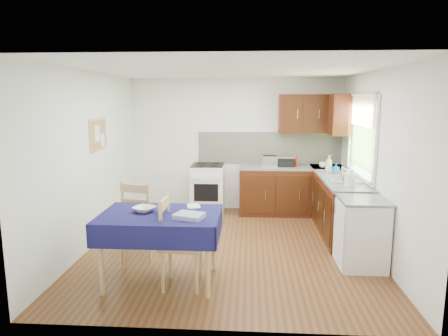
# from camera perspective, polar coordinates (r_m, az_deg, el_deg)

# --- Properties ---
(floor) EXTENTS (4.20, 4.20, 0.00)m
(floor) POSITION_cam_1_polar(r_m,az_deg,el_deg) (5.87, 0.80, -11.27)
(floor) COLOR #512A15
(floor) RESTS_ON ground
(ceiling) EXTENTS (4.00, 4.20, 0.02)m
(ceiling) POSITION_cam_1_polar(r_m,az_deg,el_deg) (5.49, 0.87, 13.85)
(ceiling) COLOR white
(ceiling) RESTS_ON wall_back
(wall_back) EXTENTS (4.00, 0.02, 2.50)m
(wall_back) POSITION_cam_1_polar(r_m,az_deg,el_deg) (7.63, 1.61, 3.32)
(wall_back) COLOR white
(wall_back) RESTS_ON ground
(wall_front) EXTENTS (4.00, 0.02, 2.50)m
(wall_front) POSITION_cam_1_polar(r_m,az_deg,el_deg) (3.49, -0.86, -4.52)
(wall_front) COLOR white
(wall_front) RESTS_ON ground
(wall_left) EXTENTS (0.02, 4.20, 2.50)m
(wall_left) POSITION_cam_1_polar(r_m,az_deg,el_deg) (5.99, -18.66, 1.01)
(wall_left) COLOR white
(wall_left) RESTS_ON ground
(wall_right) EXTENTS (0.02, 4.20, 2.50)m
(wall_right) POSITION_cam_1_polar(r_m,az_deg,el_deg) (5.81, 20.96, 0.61)
(wall_right) COLOR white
(wall_right) RESTS_ON ground
(base_cabinets) EXTENTS (1.90, 2.30, 0.86)m
(base_cabinets) POSITION_cam_1_polar(r_m,az_deg,el_deg) (7.02, 12.49, -4.28)
(base_cabinets) COLOR #341209
(base_cabinets) RESTS_ON ground
(worktop_back) EXTENTS (1.90, 0.60, 0.04)m
(worktop_back) POSITION_cam_1_polar(r_m,az_deg,el_deg) (7.42, 9.64, 0.11)
(worktop_back) COLOR slate
(worktop_back) RESTS_ON base_cabinets
(worktop_right) EXTENTS (0.60, 1.70, 0.04)m
(worktop_right) POSITION_cam_1_polar(r_m,az_deg,el_deg) (6.41, 16.49, -1.69)
(worktop_right) COLOR slate
(worktop_right) RESTS_ON base_cabinets
(worktop_corner) EXTENTS (0.60, 0.60, 0.04)m
(worktop_corner) POSITION_cam_1_polar(r_m,az_deg,el_deg) (7.52, 14.57, 0.06)
(worktop_corner) COLOR slate
(worktop_corner) RESTS_ON base_cabinets
(splashback) EXTENTS (2.70, 0.02, 0.60)m
(splashback) POSITION_cam_1_polar(r_m,az_deg,el_deg) (7.62, 6.50, 2.88)
(splashback) COLOR beige
(splashback) RESTS_ON wall_back
(upper_cabinets) EXTENTS (1.20, 0.85, 0.70)m
(upper_cabinets) POSITION_cam_1_polar(r_m,az_deg,el_deg) (7.39, 13.56, 7.51)
(upper_cabinets) COLOR #341209
(upper_cabinets) RESTS_ON wall_back
(stove) EXTENTS (0.60, 0.61, 0.92)m
(stove) POSITION_cam_1_polar(r_m,az_deg,el_deg) (7.50, -2.33, -2.93)
(stove) COLOR white
(stove) RESTS_ON ground
(window) EXTENTS (0.04, 1.48, 1.26)m
(window) POSITION_cam_1_polar(r_m,az_deg,el_deg) (6.42, 19.10, 5.15)
(window) COLOR #375D26
(window) RESTS_ON wall_right
(fridge) EXTENTS (0.58, 0.60, 0.89)m
(fridge) POSITION_cam_1_polar(r_m,az_deg,el_deg) (5.39, 19.08, -8.80)
(fridge) COLOR white
(fridge) RESTS_ON ground
(corkboard) EXTENTS (0.04, 0.62, 0.47)m
(corkboard) POSITION_cam_1_polar(r_m,az_deg,el_deg) (6.21, -17.55, 4.61)
(corkboard) COLOR tan
(corkboard) RESTS_ON wall_left
(dining_table) EXTENTS (1.36, 0.92, 0.83)m
(dining_table) POSITION_cam_1_polar(r_m,az_deg,el_deg) (4.67, -9.07, -7.67)
(dining_table) COLOR #111043
(dining_table) RESTS_ON ground
(chair_far) EXTENTS (0.56, 0.56, 1.04)m
(chair_far) POSITION_cam_1_polar(r_m,az_deg,el_deg) (5.55, -11.72, -6.73)
(chair_far) COLOR tan
(chair_far) RESTS_ON ground
(chair_near) EXTENTS (0.47, 0.47, 1.04)m
(chair_near) POSITION_cam_1_polar(r_m,az_deg,el_deg) (4.59, -6.63, -10.15)
(chair_near) COLOR tan
(chair_near) RESTS_ON ground
(toaster) EXTENTS (0.28, 0.17, 0.22)m
(toaster) POSITION_cam_1_polar(r_m,az_deg,el_deg) (7.31, 6.51, 0.98)
(toaster) COLOR silver
(toaster) RESTS_ON worktop_back
(sandwich_press) EXTENTS (0.32, 0.28, 0.19)m
(sandwich_press) POSITION_cam_1_polar(r_m,az_deg,el_deg) (7.40, 8.77, 1.00)
(sandwich_press) COLOR black
(sandwich_press) RESTS_ON worktop_back
(sauce_bottle) EXTENTS (0.05, 0.05, 0.22)m
(sauce_bottle) POSITION_cam_1_polar(r_m,az_deg,el_deg) (7.32, 10.37, 1.00)
(sauce_bottle) COLOR red
(sauce_bottle) RESTS_ON worktop_back
(yellow_packet) EXTENTS (0.12, 0.10, 0.14)m
(yellow_packet) POSITION_cam_1_polar(r_m,az_deg,el_deg) (7.46, 8.00, 0.93)
(yellow_packet) COLOR yellow
(yellow_packet) RESTS_ON worktop_back
(dish_rack) EXTENTS (0.44, 0.33, 0.21)m
(dish_rack) POSITION_cam_1_polar(r_m,az_deg,el_deg) (6.23, 16.95, -1.62)
(dish_rack) COLOR #97979C
(dish_rack) RESTS_ON worktop_right
(kettle) EXTENTS (0.15, 0.15, 0.26)m
(kettle) POSITION_cam_1_polar(r_m,az_deg,el_deg) (5.88, 17.58, -1.42)
(kettle) COLOR white
(kettle) RESTS_ON worktop_right
(cup) EXTENTS (0.17, 0.17, 0.10)m
(cup) POSITION_cam_1_polar(r_m,az_deg,el_deg) (7.35, 13.92, 0.43)
(cup) COLOR white
(cup) RESTS_ON worktop_back
(soap_bottle_a) EXTENTS (0.16, 0.16, 0.29)m
(soap_bottle_a) POSITION_cam_1_polar(r_m,az_deg,el_deg) (6.90, 14.75, 0.58)
(soap_bottle_a) COLOR white
(soap_bottle_a) RESTS_ON worktop_right
(soap_bottle_b) EXTENTS (0.11, 0.11, 0.18)m
(soap_bottle_b) POSITION_cam_1_polar(r_m,az_deg,el_deg) (6.79, 15.69, -0.08)
(soap_bottle_b) COLOR blue
(soap_bottle_b) RESTS_ON worktop_right
(soap_bottle_c) EXTENTS (0.19, 0.19, 0.18)m
(soap_bottle_c) POSITION_cam_1_polar(r_m,az_deg,el_deg) (6.13, 17.12, -1.17)
(soap_bottle_c) COLOR #24843A
(soap_bottle_c) RESTS_ON worktop_right
(plate_bowl) EXTENTS (0.32, 0.32, 0.06)m
(plate_bowl) POSITION_cam_1_polar(r_m,az_deg,el_deg) (4.73, -11.32, -5.79)
(plate_bowl) COLOR #EFE5C3
(plate_bowl) RESTS_ON dining_table
(book) EXTENTS (0.19, 0.24, 0.02)m
(book) POSITION_cam_1_polar(r_m,az_deg,el_deg) (4.85, -5.27, -5.52)
(book) COLOR white
(book) RESTS_ON dining_table
(spice_jar) EXTENTS (0.05, 0.05, 0.10)m
(spice_jar) POSITION_cam_1_polar(r_m,az_deg,el_deg) (4.68, -9.17, -5.63)
(spice_jar) COLOR #268C2D
(spice_jar) RESTS_ON dining_table
(tea_towel) EXTENTS (0.36, 0.32, 0.05)m
(tea_towel) POSITION_cam_1_polar(r_m,az_deg,el_deg) (4.40, -5.00, -6.84)
(tea_towel) COLOR #283194
(tea_towel) RESTS_ON dining_table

